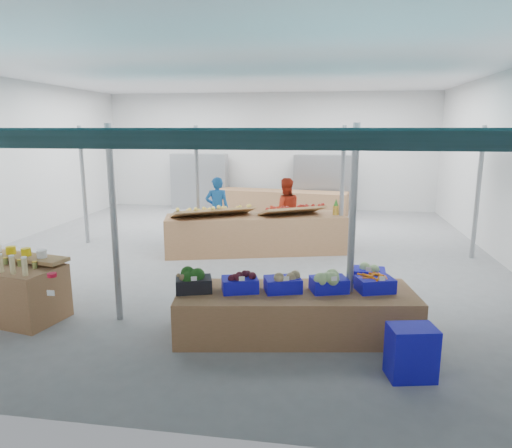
% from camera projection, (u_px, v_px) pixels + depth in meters
% --- Properties ---
extents(floor, '(13.00, 13.00, 0.00)m').
position_uv_depth(floor, '(234.00, 254.00, 10.86)').
color(floor, slate).
rests_on(floor, ground).
extents(hall, '(13.00, 13.00, 13.00)m').
position_uv_depth(hall, '(244.00, 140.00, 11.71)').
color(hall, silver).
rests_on(hall, ground).
extents(pole_grid, '(10.00, 4.60, 3.00)m').
position_uv_depth(pole_grid, '(253.00, 188.00, 8.68)').
color(pole_grid, gray).
rests_on(pole_grid, floor).
extents(awnings, '(9.50, 7.08, 0.30)m').
position_uv_depth(awnings, '(253.00, 136.00, 8.49)').
color(awnings, black).
rests_on(awnings, pole_grid).
extents(back_shelving_left, '(2.00, 0.50, 2.00)m').
position_uv_depth(back_shelving_left, '(200.00, 182.00, 16.83)').
color(back_shelving_left, '#B23F33').
rests_on(back_shelving_left, floor).
extents(back_shelving_right, '(2.00, 0.50, 2.00)m').
position_uv_depth(back_shelving_right, '(322.00, 184.00, 16.16)').
color(back_shelving_right, '#B23F33').
rests_on(back_shelving_right, floor).
extents(bottle_shelf, '(2.04, 1.46, 1.13)m').
position_uv_depth(bottle_shelf, '(6.00, 288.00, 7.19)').
color(bottle_shelf, brown).
rests_on(bottle_shelf, floor).
extents(veg_counter, '(3.50, 1.63, 0.65)m').
position_uv_depth(veg_counter, '(295.00, 313.00, 6.55)').
color(veg_counter, brown).
rests_on(veg_counter, floor).
extents(fruit_counter, '(4.34, 2.05, 0.91)m').
position_uv_depth(fruit_counter, '(256.00, 234.00, 10.88)').
color(fruit_counter, brown).
rests_on(fruit_counter, floor).
extents(far_counter, '(4.67, 1.59, 0.83)m').
position_uv_depth(far_counter, '(280.00, 203.00, 15.79)').
color(far_counter, brown).
rests_on(far_counter, floor).
extents(crate_stack, '(0.61, 0.48, 0.65)m').
position_uv_depth(crate_stack, '(411.00, 352.00, 5.39)').
color(crate_stack, '#1211BB').
rests_on(crate_stack, floor).
extents(vendor_left, '(0.70, 0.55, 1.69)m').
position_uv_depth(vendor_left, '(217.00, 209.00, 12.04)').
color(vendor_left, '#175298').
rests_on(vendor_left, floor).
extents(vendor_right, '(0.96, 0.83, 1.69)m').
position_uv_depth(vendor_right, '(285.00, 211.00, 11.77)').
color(vendor_right, red).
rests_on(vendor_right, floor).
extents(crate_broccoli, '(0.58, 0.49, 0.35)m').
position_uv_depth(crate_broccoli, '(194.00, 281.00, 6.45)').
color(crate_broccoli, black).
rests_on(crate_broccoli, veg_counter).
extents(crate_beets, '(0.58, 0.49, 0.29)m').
position_uv_depth(crate_beets, '(240.00, 282.00, 6.45)').
color(crate_beets, '#1211BB').
rests_on(crate_beets, veg_counter).
extents(crate_celeriac, '(0.58, 0.49, 0.31)m').
position_uv_depth(crate_celeriac, '(283.00, 281.00, 6.45)').
color(crate_celeriac, '#1211BB').
rests_on(crate_celeriac, veg_counter).
extents(crate_cabbage, '(0.58, 0.49, 0.35)m').
position_uv_depth(crate_cabbage, '(329.00, 281.00, 6.45)').
color(crate_cabbage, '#1211BB').
rests_on(crate_cabbage, veg_counter).
extents(crate_carrots, '(0.58, 0.49, 0.29)m').
position_uv_depth(crate_carrots, '(375.00, 284.00, 6.46)').
color(crate_carrots, '#1211BB').
rests_on(crate_carrots, veg_counter).
extents(sparrow, '(0.12, 0.09, 0.11)m').
position_uv_depth(sparrow, '(182.00, 277.00, 6.32)').
color(sparrow, brown).
rests_on(sparrow, crate_broccoli).
extents(pole_ribbon, '(0.12, 0.12, 0.28)m').
position_uv_depth(pole_ribbon, '(52.00, 277.00, 5.78)').
color(pole_ribbon, red).
rests_on(pole_ribbon, pole_grid).
extents(apple_heap_yellow, '(2.00, 1.54, 0.27)m').
position_uv_depth(apple_heap_yellow, '(213.00, 210.00, 10.55)').
color(apple_heap_yellow, '#997247').
rests_on(apple_heap_yellow, fruit_counter).
extents(apple_heap_red, '(1.65, 1.35, 0.27)m').
position_uv_depth(apple_heap_red, '(292.00, 209.00, 10.74)').
color(apple_heap_red, '#997247').
rests_on(apple_heap_red, fruit_counter).
extents(pineapple, '(0.14, 0.14, 0.39)m').
position_uv_depth(pineapple, '(336.00, 207.00, 10.85)').
color(pineapple, '#8C6019').
rests_on(pineapple, fruit_counter).
extents(crate_extra, '(0.52, 0.42, 0.32)m').
position_uv_depth(crate_extra, '(368.00, 272.00, 6.86)').
color(crate_extra, '#1211BB').
rests_on(crate_extra, veg_counter).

